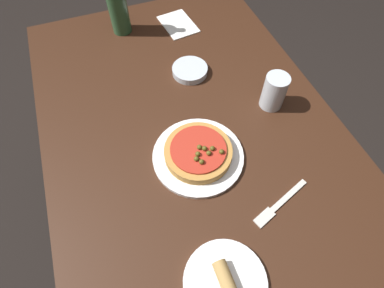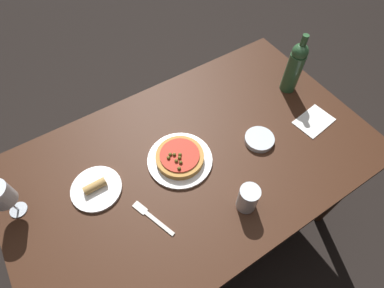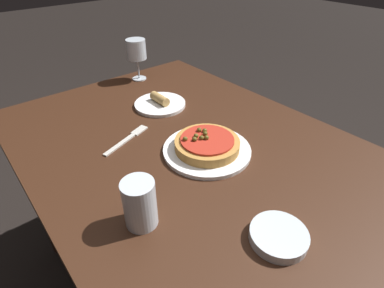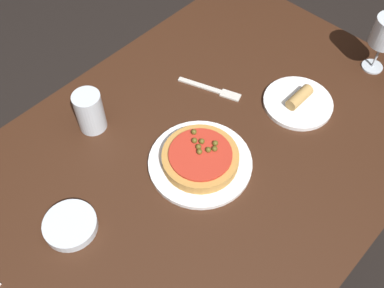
% 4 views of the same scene
% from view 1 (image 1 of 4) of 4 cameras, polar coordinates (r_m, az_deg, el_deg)
% --- Properties ---
extents(ground_plane, '(14.00, 14.00, 0.00)m').
position_cam_1_polar(ground_plane, '(1.56, 0.67, -14.98)').
color(ground_plane, black).
extents(dining_table, '(1.45, 0.87, 0.76)m').
position_cam_1_polar(dining_table, '(0.95, 1.06, -2.40)').
color(dining_table, '#381E11').
rests_on(dining_table, ground_plane).
extents(dinner_plate, '(0.25, 0.25, 0.01)m').
position_cam_1_polar(dinner_plate, '(0.84, 1.16, -2.28)').
color(dinner_plate, white).
rests_on(dinner_plate, dining_table).
extents(pizza, '(0.19, 0.19, 0.04)m').
position_cam_1_polar(pizza, '(0.82, 1.21, -1.50)').
color(pizza, '#BC843D').
rests_on(pizza, dinner_plate).
extents(water_cup, '(0.07, 0.07, 0.11)m').
position_cam_1_polar(water_cup, '(0.95, 15.38, 9.60)').
color(water_cup, silver).
rests_on(water_cup, dining_table).
extents(side_bowl, '(0.12, 0.12, 0.02)m').
position_cam_1_polar(side_bowl, '(1.04, -0.40, 13.87)').
color(side_bowl, silver).
rests_on(side_bowl, dining_table).
extents(fork, '(0.08, 0.18, 0.00)m').
position_cam_1_polar(fork, '(0.81, 16.07, -11.10)').
color(fork, beige).
rests_on(fork, dining_table).
extents(side_plate, '(0.19, 0.19, 0.04)m').
position_cam_1_polar(side_plate, '(0.73, 6.35, -24.66)').
color(side_plate, white).
rests_on(side_plate, dining_table).
extents(paper_napkin, '(0.17, 0.13, 0.00)m').
position_cam_1_polar(paper_napkin, '(1.26, -2.66, 21.84)').
color(paper_napkin, white).
rests_on(paper_napkin, dining_table).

